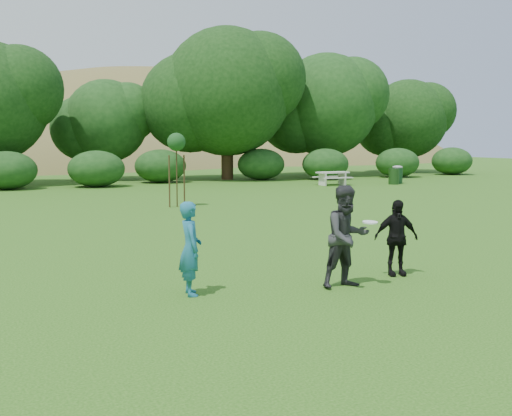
{
  "coord_description": "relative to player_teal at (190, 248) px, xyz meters",
  "views": [
    {
      "loc": [
        -6.16,
        -9.79,
        2.66
      ],
      "look_at": [
        0.0,
        3.0,
        1.1
      ],
      "focal_mm": 45.0,
      "sensor_mm": 36.0,
      "label": 1
    }
  ],
  "objects": [
    {
      "name": "tree_row",
      "position": [
        5.75,
        28.37,
        4.07
      ],
      "size": [
        53.92,
        10.38,
        9.62
      ],
      "color": "#3A2616",
      "rests_on": "ground"
    },
    {
      "name": "player_teal",
      "position": [
        0.0,
        0.0,
        0.0
      ],
      "size": [
        0.47,
        0.63,
        1.6
      ],
      "primitive_type": "imported",
      "rotation": [
        0.0,
        0.0,
        1.42
      ],
      "color": "#1B617D",
      "rests_on": "ground"
    },
    {
      "name": "sapling",
      "position": [
        4.31,
        13.42,
        1.62
      ],
      "size": [
        0.7,
        0.7,
        2.85
      ],
      "color": "#372815",
      "rests_on": "ground"
    },
    {
      "name": "trash_can_near",
      "position": [
        19.43,
        19.55,
        -0.35
      ],
      "size": [
        0.6,
        0.6,
        0.9
      ],
      "primitive_type": "cylinder",
      "color": "#193814",
      "rests_on": "ground"
    },
    {
      "name": "player_grey",
      "position": [
        2.69,
        -0.68,
        0.11
      ],
      "size": [
        0.89,
        0.7,
        1.83
      ],
      "primitive_type": "imported",
      "rotation": [
        0.0,
        0.0,
        0.01
      ],
      "color": "#2A2A2D",
      "rests_on": "ground"
    },
    {
      "name": "trash_can_lidded",
      "position": [
        20.1,
        20.08,
        -0.26
      ],
      "size": [
        0.6,
        0.6,
        1.05
      ],
      "color": "#13351A",
      "rests_on": "ground"
    },
    {
      "name": "ground",
      "position": [
        2.53,
        -0.31,
        -0.8
      ],
      "size": [
        120.0,
        120.0,
        0.0
      ],
      "primitive_type": "plane",
      "color": "#19470C",
      "rests_on": "ground"
    },
    {
      "name": "frisbee",
      "position": [
        3.06,
        -0.86,
        0.37
      ],
      "size": [
        0.27,
        0.27,
        0.04
      ],
      "color": "white",
      "rests_on": "ground"
    },
    {
      "name": "player_black",
      "position": [
        4.11,
        -0.26,
        -0.06
      ],
      "size": [
        0.93,
        0.6,
        1.48
      ],
      "primitive_type": "imported",
      "rotation": [
        0.0,
        0.0,
        -0.29
      ],
      "color": "black",
      "rests_on": "ground"
    },
    {
      "name": "picnic_table",
      "position": [
        15.91,
        20.53,
        -0.28
      ],
      "size": [
        1.8,
        1.48,
        0.76
      ],
      "color": "#B7B6A8",
      "rests_on": "ground"
    },
    {
      "name": "hillside",
      "position": [
        1.97,
        68.14,
        -12.77
      ],
      "size": [
        150.0,
        72.0,
        52.0
      ],
      "color": "olive",
      "rests_on": "ground"
    }
  ]
}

